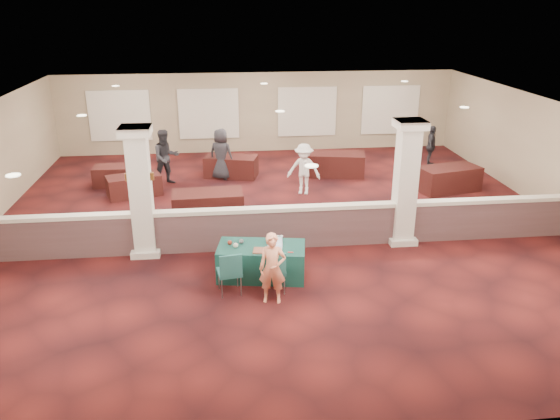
{
  "coord_description": "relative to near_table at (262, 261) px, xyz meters",
  "views": [
    {
      "loc": [
        -1.56,
        -14.05,
        5.91
      ],
      "look_at": [
        -0.22,
        -2.0,
        1.21
      ],
      "focal_mm": 35.0,
      "sensor_mm": 36.0,
      "label": 1
    }
  ],
  "objects": [
    {
      "name": "sconce_right",
      "position": [
        -2.47,
        1.5,
        1.63
      ],
      "size": [
        0.12,
        0.12,
        0.18
      ],
      "color": "brown",
      "rests_on": "column_left"
    },
    {
      "name": "attendee_c",
      "position": [
        6.99,
        8.04,
        0.4
      ],
      "size": [
        0.75,
        1.0,
        1.55
      ],
      "primitive_type": "imported",
      "rotation": [
        0.0,
        0.0,
        1.17
      ],
      "color": "black",
      "rests_on": "ground"
    },
    {
      "name": "column_left",
      "position": [
        -2.75,
        1.5,
        1.26
      ],
      "size": [
        0.72,
        0.72,
        3.2
      ],
      "color": "silver",
      "rests_on": "ground"
    },
    {
      "name": "yarn_grey",
      "position": [
        -0.43,
        0.2,
        0.43
      ],
      "size": [
        0.11,
        0.11,
        0.11
      ],
      "primitive_type": "sphere",
      "color": "#515055",
      "rests_on": "near_table"
    },
    {
      "name": "ceiling",
      "position": [
        0.75,
        3.0,
        2.83
      ],
      "size": [
        16.0,
        16.0,
        0.02
      ],
      "primitive_type": "cube",
      "color": "silver",
      "rests_on": "wall_back"
    },
    {
      "name": "knitting",
      "position": [
        0.01,
        -0.26,
        0.39
      ],
      "size": [
        0.45,
        0.37,
        0.03
      ],
      "primitive_type": "cube",
      "rotation": [
        0.0,
        0.0,
        -0.17
      ],
      "color": "#AC441B",
      "rests_on": "near_table"
    },
    {
      "name": "laptop_screen",
      "position": [
        0.31,
        0.02,
        0.5
      ],
      "size": [
        0.33,
        0.07,
        0.23
      ],
      "primitive_type": "cube",
      "rotation": [
        0.0,
        0.0,
        -0.17
      ],
      "color": "silver",
      "rests_on": "near_table"
    },
    {
      "name": "partition_wall",
      "position": [
        0.75,
        1.5,
        0.19
      ],
      "size": [
        15.6,
        0.28,
        1.1
      ],
      "color": "#4E3538",
      "rests_on": "ground"
    },
    {
      "name": "far_table_back_center",
      "position": [
        -0.48,
        7.6,
        -0.01
      ],
      "size": [
        1.98,
        1.33,
        0.73
      ],
      "primitive_type": "cube",
      "rotation": [
        0.0,
        0.0,
        -0.25
      ],
      "color": "black",
      "rests_on": "ground"
    },
    {
      "name": "ground",
      "position": [
        0.75,
        3.0,
        -0.37
      ],
      "size": [
        16.0,
        16.0,
        0.0
      ],
      "primitive_type": "plane",
      "color": "#4E1413",
      "rests_on": "ground"
    },
    {
      "name": "scissors",
      "position": [
        0.61,
        -0.39,
        0.38
      ],
      "size": [
        0.13,
        0.05,
        0.01
      ],
      "primitive_type": "cube",
      "rotation": [
        0.0,
        0.0,
        -0.17
      ],
      "color": "red",
      "rests_on": "near_table"
    },
    {
      "name": "wall_front",
      "position": [
        0.75,
        -5.0,
        1.23
      ],
      "size": [
        16.0,
        0.04,
        3.2
      ],
      "primitive_type": "cube",
      "color": "gray",
      "rests_on": "ground"
    },
    {
      "name": "far_table_front_left",
      "position": [
        -3.62,
        5.91,
        -0.04
      ],
      "size": [
        1.83,
        1.32,
        0.67
      ],
      "primitive_type": "cube",
      "rotation": [
        0.0,
        0.0,
        0.33
      ],
      "color": "black",
      "rests_on": "ground"
    },
    {
      "name": "far_table_back_left",
      "position": [
        -4.28,
        7.06,
        -0.04
      ],
      "size": [
        1.64,
        0.82,
        0.67
      ],
      "primitive_type": "cube",
      "rotation": [
        0.0,
        0.0,
        -0.0
      ],
      "color": "black",
      "rests_on": "ground"
    },
    {
      "name": "column_right",
      "position": [
        3.75,
        1.5,
        1.26
      ],
      "size": [
        0.72,
        0.72,
        3.2
      ],
      "color": "silver",
      "rests_on": "ground"
    },
    {
      "name": "far_table_front_right",
      "position": [
        6.57,
        5.29,
        0.03
      ],
      "size": [
        2.16,
        1.43,
        0.8
      ],
      "primitive_type": "cube",
      "rotation": [
        0.0,
        0.0,
        0.24
      ],
      "color": "black",
      "rests_on": "ground"
    },
    {
      "name": "far_table_back_right",
      "position": [
        3.25,
        7.36,
        0.03
      ],
      "size": [
        2.14,
        1.38,
        0.8
      ],
      "primitive_type": "cube",
      "rotation": [
        0.0,
        0.0,
        -0.21
      ],
      "color": "black",
      "rests_on": "ground"
    },
    {
      "name": "screen_glow",
      "position": [
        0.31,
        0.01,
        0.49
      ],
      "size": [
        0.3,
        0.05,
        0.19
      ],
      "primitive_type": "cube",
      "rotation": [
        0.0,
        0.0,
        -0.17
      ],
      "color": "silver",
      "rests_on": "near_table"
    },
    {
      "name": "near_table",
      "position": [
        0.0,
        0.0,
        0.0
      ],
      "size": [
        2.08,
        1.28,
        0.75
      ],
      "primitive_type": "cube",
      "rotation": [
        0.0,
        0.0,
        -0.17
      ],
      "color": "#0F3932",
      "rests_on": "ground"
    },
    {
      "name": "attendee_a",
      "position": [
        -2.67,
        7.0,
        0.57
      ],
      "size": [
        1.02,
        0.79,
        1.88
      ],
      "primitive_type": "imported",
      "rotation": [
        0.0,
        0.0,
        0.37
      ],
      "color": "black",
      "rests_on": "ground"
    },
    {
      "name": "wall_back",
      "position": [
        0.75,
        11.0,
        1.23
      ],
      "size": [
        16.0,
        0.04,
        3.2
      ],
      "primitive_type": "cube",
      "color": "gray",
      "rests_on": "ground"
    },
    {
      "name": "conf_chair_side",
      "position": [
        -0.72,
        -0.76,
        0.21
      ],
      "size": [
        0.56,
        0.57,
        0.99
      ],
      "rotation": [
        0.0,
        0.0,
        0.15
      ],
      "color": "#205D5D",
      "rests_on": "ground"
    },
    {
      "name": "wall_right",
      "position": [
        8.75,
        3.0,
        1.23
      ],
      "size": [
        0.04,
        16.0,
        3.2
      ],
      "primitive_type": "cube",
      "color": "gray",
      "rests_on": "ground"
    },
    {
      "name": "yarn_red",
      "position": [
        -0.7,
        0.17,
        0.42
      ],
      "size": [
        0.1,
        0.1,
        0.1
      ],
      "primitive_type": "sphere",
      "color": "maroon",
      "rests_on": "near_table"
    },
    {
      "name": "conf_chair_main",
      "position": [
        0.22,
        -0.76,
        0.21
      ],
      "size": [
        0.52,
        0.53,
        0.98
      ],
      "rotation": [
        0.0,
        0.0,
        -0.06
      ],
      "color": "#205D5D",
      "rests_on": "ground"
    },
    {
      "name": "attendee_d",
      "position": [
        -0.82,
        7.36,
        0.52
      ],
      "size": [
        1.0,
        0.81,
        1.78
      ],
      "primitive_type": "imported",
      "rotation": [
        0.0,
        0.0,
        2.7
      ],
      "color": "black",
      "rests_on": "ground"
    },
    {
      "name": "attendee_b",
      "position": [
        1.8,
        5.51,
        0.45
      ],
      "size": [
        1.15,
        0.78,
        1.65
      ],
      "primitive_type": "imported",
      "rotation": [
        0.0,
        0.0,
        -0.3
      ],
      "color": "silver",
      "rests_on": "ground"
    },
    {
      "name": "sconce_left",
      "position": [
        -3.03,
        1.5,
        1.63
      ],
      "size": [
        0.12,
        0.12,
        0.18
      ],
      "color": "brown",
      "rests_on": "column_left"
    },
    {
      "name": "yarn_cream",
      "position": [
        -0.57,
        -0.01,
        0.43
      ],
      "size": [
        0.11,
        0.11,
        0.11
      ],
      "primitive_type": "sphere",
      "color": "beige",
      "rests_on": "near_table"
    },
    {
      "name": "far_table_front_center",
      "position": [
        -1.25,
        3.63,
        0.03
      ],
      "size": [
        2.03,
        1.09,
        0.81
      ],
      "primitive_type": "cube",
      "rotation": [
        0.0,
        0.0,
        0.05
      ],
      "color": "black",
      "rests_on": "ground"
    },
    {
      "name": "laptop_base",
      "position": [
        0.29,
        -0.1,
        0.38
      ],
      "size": [
        0.37,
        0.29,
        0.02
      ],
      "primitive_type": "cube",
      "rotation": [
        0.0,
        0.0,
        -0.17
      ],
      "color": "silver",
      "rests_on": "near_table"
    },
    {
      "name": "woman",
      "position": [
        0.14,
        -1.13,
        0.39
      ],
      "size": [
        0.6,
        0.46,
        1.53
      ],
      "primitive_type": "imported",
      "rotation": [
        0.0,
        0.0,
        -0.17
      ],
      "color": "#FF956E",
      "rests_on": "ground"
    }
  ]
}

